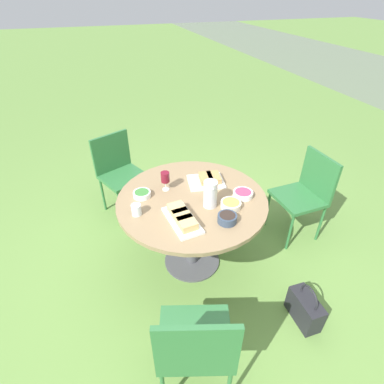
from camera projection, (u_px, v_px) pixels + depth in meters
The scene contains 15 objects.
ground_plane at pixel (192, 261), 2.89m from camera, with size 40.00×40.00×0.00m, color #668E42.
dining_table at pixel (192, 209), 2.52m from camera, with size 1.24×1.24×0.75m.
chair_near_left at pixel (196, 344), 1.69m from camera, with size 0.53×0.54×0.89m.
chair_near_right at pixel (306, 190), 2.95m from camera, with size 0.46×0.44×0.89m.
chair_far_back at pixel (119, 169), 3.29m from camera, with size 0.57×0.58×0.89m.
water_pitcher at pixel (210, 194), 2.31m from camera, with size 0.12×0.11×0.22m.
wine_glass at pixel (165, 178), 2.49m from camera, with size 0.07×0.07×0.17m.
platter_bread_main at pixel (182, 218), 2.20m from camera, with size 0.41×0.23×0.08m.
platter_charcuterie at pixel (208, 180), 2.63m from camera, with size 0.29×0.34×0.07m.
bowl_fries at pixel (231, 204), 2.34m from camera, with size 0.16×0.16×0.05m.
bowl_salad at pixel (142, 194), 2.46m from camera, with size 0.14×0.14×0.04m.
bowl_olives at pixel (227, 218), 2.19m from camera, with size 0.14×0.14×0.06m.
bowl_dip_red at pixel (243, 194), 2.46m from camera, with size 0.16×0.16×0.05m.
cup_water_near at pixel (136, 210), 2.26m from camera, with size 0.08×0.08×0.09m.
handbag at pixel (305, 309), 2.32m from camera, with size 0.30×0.14×0.37m.
Camera 1 is at (1.89, -0.62, 2.20)m, focal length 28.00 mm.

